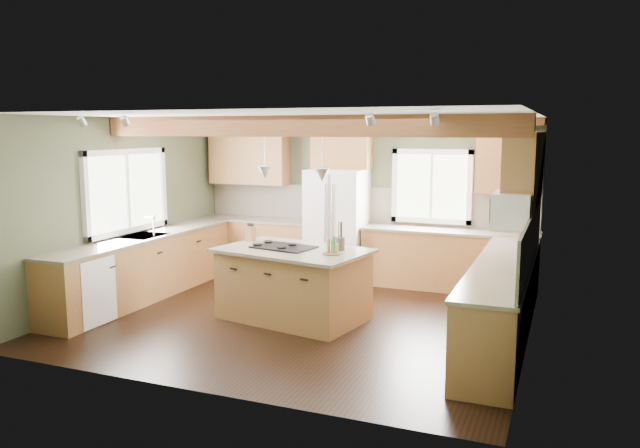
% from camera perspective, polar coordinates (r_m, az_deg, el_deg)
% --- Properties ---
extents(floor, '(5.60, 5.60, 0.00)m').
position_cam_1_polar(floor, '(8.23, -1.67, -8.53)').
color(floor, black).
rests_on(floor, ground).
extents(ceiling, '(5.60, 5.60, 0.00)m').
position_cam_1_polar(ceiling, '(7.87, -1.75, 9.88)').
color(ceiling, silver).
rests_on(ceiling, wall_back).
extents(wall_back, '(5.60, 0.00, 5.60)m').
position_cam_1_polar(wall_back, '(10.27, 3.88, 2.30)').
color(wall_back, '#444A34').
rests_on(wall_back, ground).
extents(wall_left, '(0.00, 5.00, 5.00)m').
position_cam_1_polar(wall_left, '(9.41, -17.54, 1.34)').
color(wall_left, '#444A34').
rests_on(wall_left, ground).
extents(wall_right, '(0.00, 5.00, 5.00)m').
position_cam_1_polar(wall_right, '(7.30, 18.86, -0.72)').
color(wall_right, '#444A34').
rests_on(wall_right, ground).
extents(ceiling_beam, '(5.55, 0.26, 0.26)m').
position_cam_1_polar(ceiling_beam, '(7.79, -2.00, 8.93)').
color(ceiling_beam, brown).
rests_on(ceiling_beam, ceiling).
extents(soffit_trim, '(5.55, 0.20, 0.10)m').
position_cam_1_polar(soffit_trim, '(10.11, 3.77, 9.24)').
color(soffit_trim, brown).
rests_on(soffit_trim, ceiling).
extents(backsplash_back, '(5.58, 0.03, 0.58)m').
position_cam_1_polar(backsplash_back, '(10.26, 3.84, 1.79)').
color(backsplash_back, brown).
rests_on(backsplash_back, wall_back).
extents(backsplash_right, '(0.03, 3.70, 0.58)m').
position_cam_1_polar(backsplash_right, '(7.37, 18.73, -1.34)').
color(backsplash_right, brown).
rests_on(backsplash_right, wall_right).
extents(base_cab_back_left, '(2.02, 0.60, 0.88)m').
position_cam_1_polar(base_cab_back_left, '(10.81, -5.73, -2.02)').
color(base_cab_back_left, brown).
rests_on(base_cab_back_left, floor).
extents(counter_back_left, '(2.06, 0.64, 0.04)m').
position_cam_1_polar(counter_back_left, '(10.74, -5.77, 0.40)').
color(counter_back_left, '#4B4437').
rests_on(counter_back_left, base_cab_back_left).
extents(base_cab_back_right, '(2.62, 0.60, 0.88)m').
position_cam_1_polar(base_cab_back_right, '(9.76, 11.63, -3.31)').
color(base_cab_back_right, brown).
rests_on(base_cab_back_right, floor).
extents(counter_back_right, '(2.66, 0.64, 0.04)m').
position_cam_1_polar(counter_back_right, '(9.68, 11.72, -0.64)').
color(counter_back_right, '#4B4437').
rests_on(counter_back_right, base_cab_back_right).
extents(base_cab_left, '(0.60, 3.70, 0.88)m').
position_cam_1_polar(base_cab_left, '(9.41, -15.69, -3.90)').
color(base_cab_left, brown).
rests_on(base_cab_left, floor).
extents(counter_left, '(0.64, 3.74, 0.04)m').
position_cam_1_polar(counter_left, '(9.32, -15.81, -1.14)').
color(counter_left, '#4B4437').
rests_on(counter_left, base_cab_left).
extents(base_cab_right, '(0.60, 3.70, 0.88)m').
position_cam_1_polar(base_cab_right, '(7.55, 16.28, -6.98)').
color(base_cab_right, brown).
rests_on(base_cab_right, floor).
extents(counter_right, '(0.64, 3.74, 0.04)m').
position_cam_1_polar(counter_right, '(7.45, 16.43, -3.57)').
color(counter_right, '#4B4437').
rests_on(counter_right, base_cab_right).
extents(upper_cab_back_left, '(1.40, 0.35, 0.90)m').
position_cam_1_polar(upper_cab_back_left, '(10.84, -6.49, 6.04)').
color(upper_cab_back_left, brown).
rests_on(upper_cab_back_left, wall_back).
extents(upper_cab_over_fridge, '(0.96, 0.35, 0.70)m').
position_cam_1_polar(upper_cab_over_fridge, '(10.14, 1.99, 7.05)').
color(upper_cab_over_fridge, brown).
rests_on(upper_cab_over_fridge, wall_back).
extents(upper_cab_right, '(0.35, 2.20, 0.90)m').
position_cam_1_polar(upper_cab_right, '(8.14, 18.20, 4.83)').
color(upper_cab_right, brown).
rests_on(upper_cab_right, wall_right).
extents(upper_cab_back_corner, '(0.90, 0.35, 0.90)m').
position_cam_1_polar(upper_cab_back_corner, '(9.58, 16.83, 5.40)').
color(upper_cab_back_corner, brown).
rests_on(upper_cab_back_corner, wall_back).
extents(window_left, '(0.04, 1.60, 1.05)m').
position_cam_1_polar(window_left, '(9.41, -17.32, 2.88)').
color(window_left, white).
rests_on(window_left, wall_left).
extents(window_back, '(1.10, 0.04, 1.00)m').
position_cam_1_polar(window_back, '(9.93, 10.19, 3.42)').
color(window_back, white).
rests_on(window_back, wall_back).
extents(sink, '(0.50, 0.65, 0.03)m').
position_cam_1_polar(sink, '(9.32, -15.81, -1.11)').
color(sink, '#262628').
rests_on(sink, counter_left).
extents(faucet, '(0.02, 0.02, 0.28)m').
position_cam_1_polar(faucet, '(9.19, -14.95, -0.29)').
color(faucet, '#B2B2B7').
rests_on(faucet, sink).
extents(dishwasher, '(0.60, 0.60, 0.84)m').
position_cam_1_polar(dishwasher, '(8.44, -21.02, -5.65)').
color(dishwasher, white).
rests_on(dishwasher, floor).
extents(oven, '(0.60, 0.72, 0.84)m').
position_cam_1_polar(oven, '(6.32, 14.98, -10.10)').
color(oven, white).
rests_on(oven, floor).
extents(microwave, '(0.40, 0.70, 0.38)m').
position_cam_1_polar(microwave, '(7.24, 17.20, 1.27)').
color(microwave, white).
rests_on(microwave, wall_right).
extents(pendant_left, '(0.18, 0.18, 0.16)m').
position_cam_1_polar(pendant_left, '(8.10, -5.07, 4.71)').
color(pendant_left, '#B2B2B7').
rests_on(pendant_left, ceiling).
extents(pendant_right, '(0.18, 0.18, 0.16)m').
position_cam_1_polar(pendant_right, '(7.60, 0.18, 4.49)').
color(pendant_right, '#B2B2B7').
rests_on(pendant_right, ceiling).
extents(refrigerator, '(0.90, 0.74, 1.80)m').
position_cam_1_polar(refrigerator, '(10.06, 1.56, -0.11)').
color(refrigerator, white).
rests_on(refrigerator, floor).
extents(island, '(1.92, 1.38, 0.88)m').
position_cam_1_polar(island, '(8.07, -2.46, -5.64)').
color(island, brown).
rests_on(island, floor).
extents(island_top, '(2.05, 1.51, 0.04)m').
position_cam_1_polar(island_top, '(7.97, -2.48, -2.43)').
color(island_top, '#4B4437').
rests_on(island_top, island).
extents(cooktop, '(0.84, 0.64, 0.02)m').
position_cam_1_polar(cooktop, '(8.05, -3.33, -2.12)').
color(cooktop, black).
rests_on(cooktop, island_top).
extents(knife_block, '(0.14, 0.12, 0.20)m').
position_cam_1_polar(knife_block, '(8.57, -6.36, -0.88)').
color(knife_block, brown).
rests_on(knife_block, island_top).
extents(utensil_crock, '(0.16, 0.16, 0.17)m').
position_cam_1_polar(utensil_crock, '(7.86, 1.84, -1.82)').
color(utensil_crock, '#3D3831').
rests_on(utensil_crock, island_top).
extents(bottle_tray, '(0.27, 0.27, 0.21)m').
position_cam_1_polar(bottle_tray, '(7.60, 1.04, -2.00)').
color(bottle_tray, brown).
rests_on(bottle_tray, island_top).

